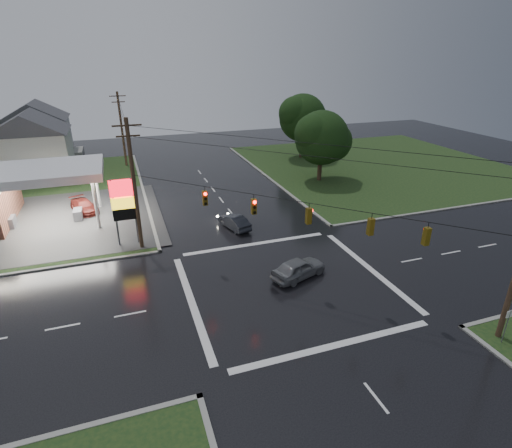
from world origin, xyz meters
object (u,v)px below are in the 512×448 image
object	(u,v)px
tree_ne_near	(323,138)
car_north	(234,222)
pylon_sign	(124,202)
car_pump	(84,206)
house_near	(32,144)
tree_ne_far	(303,118)
car_crossing	(298,268)
utility_pole_n	(122,128)
house_far	(37,129)
utility_pole_nw	(134,184)

from	to	relation	value
tree_ne_near	car_north	world-z (taller)	tree_ne_near
pylon_sign	car_pump	bearing A→B (deg)	112.71
house_near	car_north	distance (m)	32.42
tree_ne_far	car_crossing	xyz separation A→B (m)	(-15.97, -33.34, -5.42)
tree_ne_far	car_north	bearing A→B (deg)	-127.83
house_near	tree_ne_near	world-z (taller)	tree_ne_near
car_pump	utility_pole_n	bearing A→B (deg)	52.00
pylon_sign	car_north	distance (m)	10.27
house_near	house_far	world-z (taller)	same
house_near	car_crossing	bearing A→B (deg)	-57.95
house_near	tree_ne_near	bearing A→B (deg)	-21.76
tree_ne_near	tree_ne_far	bearing A→B (deg)	75.93
car_north	house_near	bearing A→B (deg)	-66.28
car_north	utility_pole_n	bearing A→B (deg)	-87.23
utility_pole_nw	utility_pole_n	bearing A→B (deg)	90.00
car_crossing	tree_ne_near	bearing A→B (deg)	-50.53
house_far	car_crossing	distance (m)	52.82
pylon_sign	car_north	world-z (taller)	pylon_sign
tree_ne_far	car_crossing	bearing A→B (deg)	-115.59
pylon_sign	house_far	bearing A→B (deg)	106.98
tree_ne_far	car_pump	distance (m)	35.02
utility_pole_n	house_near	size ratio (longest dim) A/B	0.95
house_near	tree_ne_far	xyz separation A→B (m)	(38.10, -2.01, 1.77)
house_near	pylon_sign	bearing A→B (deg)	-67.72
utility_pole_n	car_north	world-z (taller)	utility_pole_n
pylon_sign	car_crossing	xyz separation A→B (m)	(11.68, -9.85, -3.26)
house_far	tree_ne_far	distance (m)	41.57
tree_ne_near	car_pump	bearing A→B (deg)	-176.23
car_crossing	car_pump	size ratio (longest dim) A/B	0.99
tree_ne_near	car_pump	distance (m)	29.14
pylon_sign	house_near	size ratio (longest dim) A/B	0.54
tree_ne_far	car_crossing	distance (m)	37.36
utility_pole_nw	car_crossing	size ratio (longest dim) A/B	2.48
tree_ne_near	tree_ne_far	distance (m)	12.39
tree_ne_near	car_pump	xyz separation A→B (m)	(-28.66, -1.89, -4.91)
utility_pole_n	car_north	bearing A→B (deg)	-72.22
tree_ne_near	car_north	bearing A→B (deg)	-143.35
utility_pole_nw	house_far	bearing A→B (deg)	107.92
utility_pole_nw	tree_ne_far	distance (m)	36.20
utility_pole_n	car_pump	world-z (taller)	utility_pole_n
utility_pole_nw	car_north	distance (m)	10.16
utility_pole_nw	house_near	size ratio (longest dim) A/B	1.00
utility_pole_nw	car_north	world-z (taller)	utility_pole_nw
utility_pole_nw	tree_ne_far	size ratio (longest dim) A/B	1.12
pylon_sign	utility_pole_nw	distance (m)	2.22
tree_ne_near	car_pump	size ratio (longest dim) A/B	2.00
tree_ne_near	house_far	bearing A→B (deg)	144.23
utility_pole_nw	tree_ne_far	bearing A→B (deg)	42.59
house_near	tree_ne_near	size ratio (longest dim) A/B	1.23
utility_pole_n	tree_ne_far	size ratio (longest dim) A/B	1.07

